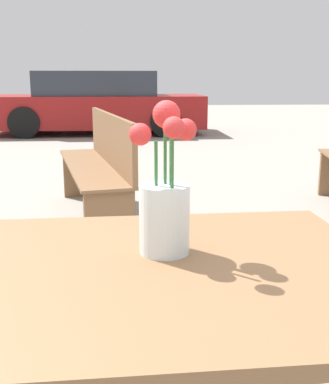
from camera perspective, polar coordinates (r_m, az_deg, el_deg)
The scene contains 4 objects.
table_front at distance 1.04m, azimuth 1.10°, elevation -14.53°, with size 0.90×0.76×0.75m.
flower_vase at distance 1.03m, azimuth 0.04°, elevation -1.80°, with size 0.14×0.16×0.33m.
bench_middle at distance 3.87m, azimuth -7.60°, elevation 3.54°, with size 0.70×1.83×0.85m.
parked_car at distance 10.26m, azimuth -7.97°, elevation 10.30°, with size 4.36×1.85×1.26m.
Camera 1 is at (-0.09, -0.92, 1.12)m, focal length 45.00 mm.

